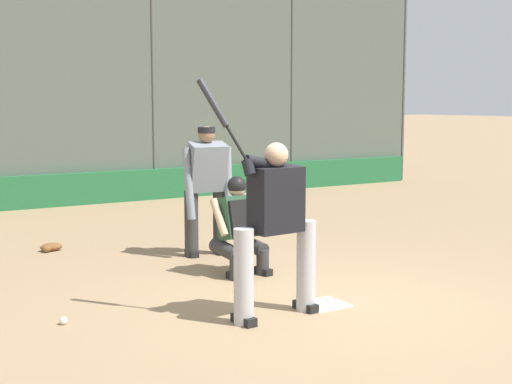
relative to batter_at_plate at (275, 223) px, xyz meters
name	(u,v)px	position (x,y,z in m)	size (l,w,h in m)	color
ground_plane	(324,305)	(-0.65, -0.09, -0.91)	(160.00, 160.00, 0.00)	#9E7F5B
home_plate_marker	(324,304)	(-0.65, -0.09, -0.90)	(0.43, 0.43, 0.01)	white
backstop_fence	(70,74)	(-0.65, -8.37, 1.66)	(17.49, 0.08, 4.94)	#515651
padding_wall	(75,189)	(-0.65, -8.27, -0.59)	(17.06, 0.18, 0.63)	#236638
bleachers_beyond	(172,158)	(-4.11, -11.22, -0.32)	(12.19, 3.05, 1.80)	slate
batter_at_plate	(275,223)	(0.00, 0.00, 0.00)	(1.10, 0.60, 2.25)	#B7B7BC
catcher_behind_plate	(241,224)	(-0.57, -1.62, -0.30)	(0.65, 0.75, 1.17)	#333333
umpire_home	(207,187)	(-0.71, -2.76, 0.02)	(0.69, 0.47, 1.72)	#333333
fielding_glove_on_dirt	(51,247)	(0.98, -4.13, -0.85)	(0.30, 0.23, 0.11)	brown
baseball_loose	(63,321)	(1.78, -0.81, -0.87)	(0.07, 0.07, 0.07)	white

